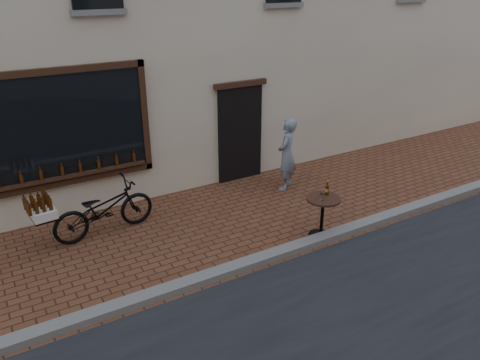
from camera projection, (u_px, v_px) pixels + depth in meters
ground at (247, 275)px, 7.58m from camera, size 90.00×90.00×0.00m
kerb at (240, 266)px, 7.71m from camera, size 90.00×0.25×0.12m
cargo_bicycle at (102, 209)px, 8.59m from camera, size 2.30×0.87×1.07m
bistro_table at (323, 209)px, 8.46m from camera, size 0.62×0.62×1.07m
pedestrian at (287, 154)px, 10.34m from camera, size 0.71×0.67×1.64m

